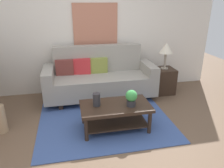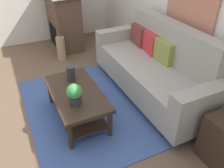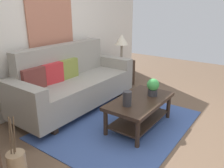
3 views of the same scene
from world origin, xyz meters
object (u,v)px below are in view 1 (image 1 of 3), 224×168
at_px(throw_pillow_olive, 99,65).
at_px(coffee_table, 115,111).
at_px(tabletop_vase, 97,100).
at_px(potted_plant_tabletop, 131,97).
at_px(table_lamp, 166,49).
at_px(floor_vase, 1,119).
at_px(couch, 100,78).
at_px(throw_pillow_crimson, 82,66).
at_px(side_table, 163,81).
at_px(framed_painting, 96,25).
at_px(throw_pillow_maroon, 65,67).

distance_m(throw_pillow_olive, coffee_table, 1.42).
bearing_deg(tabletop_vase, coffee_table, -7.57).
relative_size(potted_plant_tabletop, table_lamp, 0.46).
relative_size(potted_plant_tabletop, floor_vase, 0.57).
bearing_deg(couch, floor_vase, -150.65).
bearing_deg(throw_pillow_crimson, tabletop_vase, -85.02).
relative_size(throw_pillow_olive, side_table, 0.64).
bearing_deg(framed_painting, tabletop_vase, -98.00).
relative_size(throw_pillow_maroon, table_lamp, 0.63).
relative_size(tabletop_vase, potted_plant_tabletop, 0.78).
bearing_deg(floor_vase, throw_pillow_olive, 32.42).
distance_m(coffee_table, tabletop_vase, 0.37).
bearing_deg(potted_plant_tabletop, table_lamp, 48.84).
relative_size(coffee_table, side_table, 1.96).
bearing_deg(throw_pillow_crimson, potted_plant_tabletop, -66.20).
bearing_deg(potted_plant_tabletop, floor_vase, 170.04).
bearing_deg(tabletop_vase, floor_vase, 171.01).
distance_m(throw_pillow_olive, tabletop_vase, 1.36).
distance_m(throw_pillow_maroon, table_lamp, 2.15).
relative_size(coffee_table, table_lamp, 1.93).
xyz_separation_m(side_table, floor_vase, (-3.15, -0.95, -0.05)).
bearing_deg(throw_pillow_olive, throw_pillow_crimson, 180.00).
relative_size(throw_pillow_crimson, throw_pillow_olive, 1.00).
xyz_separation_m(throw_pillow_olive, floor_vase, (-1.72, -1.09, -0.45)).
distance_m(potted_plant_tabletop, side_table, 1.75).
bearing_deg(table_lamp, throw_pillow_olive, 174.01).
distance_m(couch, potted_plant_tabletop, 1.36).
bearing_deg(coffee_table, throw_pillow_olive, 92.34).
bearing_deg(throw_pillow_maroon, coffee_table, -61.03).
xyz_separation_m(throw_pillow_maroon, tabletop_vase, (0.47, -1.33, -0.15)).
xyz_separation_m(throw_pillow_maroon, framed_painting, (0.70, 0.34, 0.78)).
bearing_deg(throw_pillow_olive, floor_vase, -147.58).
relative_size(throw_pillow_crimson, framed_painting, 0.38).
distance_m(throw_pillow_olive, side_table, 1.49).
height_order(throw_pillow_olive, side_table, throw_pillow_olive).
relative_size(throw_pillow_maroon, tabletop_vase, 1.76).
distance_m(floor_vase, framed_painting, 2.56).
xyz_separation_m(throw_pillow_crimson, throw_pillow_olive, (0.35, 0.00, 0.00)).
relative_size(couch, throw_pillow_maroon, 6.24).
xyz_separation_m(throw_pillow_olive, tabletop_vase, (-0.23, -1.33, -0.15)).
height_order(potted_plant_tabletop, side_table, potted_plant_tabletop).
bearing_deg(tabletop_vase, table_lamp, 35.45).
xyz_separation_m(couch, floor_vase, (-1.72, -0.97, -0.20)).
bearing_deg(couch, potted_plant_tabletop, -77.72).
xyz_separation_m(couch, table_lamp, (1.42, -0.02, 0.56)).
bearing_deg(throw_pillow_crimson, coffee_table, -73.45).
xyz_separation_m(couch, throw_pillow_maroon, (-0.70, 0.13, 0.25)).
distance_m(couch, tabletop_vase, 1.23).
height_order(throw_pillow_maroon, framed_painting, framed_painting).
relative_size(throw_pillow_crimson, floor_vase, 0.78).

